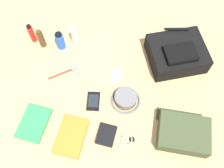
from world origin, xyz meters
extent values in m
cube|color=tan|center=(0.00, 0.00, -0.01)|extent=(2.64, 2.02, 0.02)
cube|color=black|center=(0.38, 0.19, 0.06)|extent=(0.36, 0.32, 0.11)
cube|color=black|center=(0.38, 0.14, 0.13)|extent=(0.19, 0.15, 0.03)
cylinder|color=black|center=(0.38, 0.31, 0.13)|extent=(0.14, 0.02, 0.02)
cube|color=#384228|center=(0.36, -0.29, 0.04)|extent=(0.28, 0.23, 0.08)
cube|color=#2C3520|center=(0.36, -0.18, 0.01)|extent=(0.25, 0.11, 0.01)
cylinder|color=slate|center=(0.08, -0.08, 0.03)|extent=(0.12, 0.12, 0.05)
torus|color=slate|center=(0.08, -0.08, 0.01)|extent=(0.16, 0.16, 0.01)
cylinder|color=red|center=(-0.48, 0.33, 0.06)|extent=(0.03, 0.03, 0.12)
cylinder|color=black|center=(-0.48, 0.33, 0.13)|extent=(0.02, 0.02, 0.01)
cylinder|color=#473319|center=(-0.42, 0.29, 0.06)|extent=(0.04, 0.04, 0.12)
cylinder|color=#473319|center=(-0.42, 0.29, 0.13)|extent=(0.03, 0.03, 0.01)
cylinder|color=blue|center=(-0.30, 0.28, 0.06)|extent=(0.05, 0.05, 0.11)
cylinder|color=black|center=(-0.30, 0.28, 0.12)|extent=(0.04, 0.04, 0.01)
cylinder|color=beige|center=(-0.22, 0.33, 0.05)|extent=(0.05, 0.05, 0.10)
cylinder|color=beige|center=(-0.22, 0.33, 0.11)|extent=(0.04, 0.04, 0.01)
cube|color=#2D934C|center=(-0.41, -0.21, 0.01)|extent=(0.18, 0.22, 0.02)
cube|color=white|center=(-0.41, -0.21, 0.01)|extent=(0.17, 0.22, 0.02)
cube|color=orange|center=(-0.21, -0.28, 0.01)|extent=(0.18, 0.23, 0.03)
cube|color=white|center=(-0.21, -0.28, 0.01)|extent=(0.17, 0.22, 0.02)
cube|color=black|center=(-0.10, -0.09, 0.01)|extent=(0.07, 0.11, 0.01)
cube|color=black|center=(-0.10, -0.09, 0.01)|extent=(0.06, 0.08, 0.00)
cube|color=#B7B7BC|center=(0.03, 0.07, 0.01)|extent=(0.07, 0.09, 0.01)
cylinder|color=silver|center=(0.03, 0.06, 0.01)|extent=(0.03, 0.03, 0.00)
torus|color=#99999E|center=(0.08, -0.30, 0.01)|extent=(0.06, 0.06, 0.01)
cylinder|color=black|center=(0.10, -0.30, 0.01)|extent=(0.03, 0.03, 0.01)
cylinder|color=red|center=(-0.28, 0.09, 0.01)|extent=(0.16, 0.08, 0.01)
cube|color=white|center=(-0.22, 0.12, 0.02)|extent=(0.02, 0.02, 0.01)
cube|color=black|center=(-0.03, -0.28, 0.01)|extent=(0.12, 0.13, 0.02)
camera|label=1|loc=(0.00, -0.64, 1.29)|focal=40.74mm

